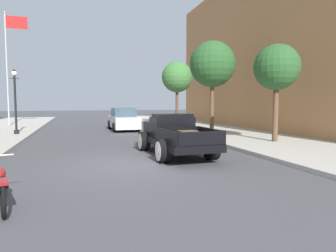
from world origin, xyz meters
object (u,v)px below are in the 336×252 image
object	(u,v)px
street_tree_second	(212,64)
street_tree_third	(177,77)
motorcycle_parked	(0,184)
flagpole	(9,56)
street_tree_nearest	(277,68)
car_background_white	(123,120)
street_lamp_far	(15,96)
hotrod_truck_black	(173,135)

from	to	relation	value
street_tree_second	street_tree_third	size ratio (longest dim) A/B	1.06
motorcycle_parked	flagpole	distance (m)	21.85
street_tree_third	motorcycle_parked	bearing A→B (deg)	-118.23
motorcycle_parked	street_tree_nearest	xyz separation A→B (m)	(10.58, 5.77, 3.22)
street_tree_nearest	street_tree_third	world-z (taller)	street_tree_third
car_background_white	street_tree_nearest	distance (m)	11.59
street_tree_second	car_background_white	bearing A→B (deg)	141.58
street_lamp_far	street_tree_second	xyz separation A→B (m)	(11.85, -1.98, 2.07)
flagpole	motorcycle_parked	bearing A→B (deg)	-80.12
hotrod_truck_black	street_tree_nearest	size ratio (longest dim) A/B	1.07
street_tree_second	street_lamp_far	bearing A→B (deg)	170.52
motorcycle_parked	car_background_white	bearing A→B (deg)	72.90
motorcycle_parked	flagpole	bearing A→B (deg)	99.88
hotrod_truck_black	street_tree_third	world-z (taller)	street_tree_third
street_tree_nearest	street_tree_second	bearing A→B (deg)	97.50
hotrod_truck_black	flagpole	bearing A→B (deg)	118.35
flagpole	street_tree_nearest	distance (m)	20.85
car_background_white	street_tree_third	xyz separation A→B (m)	(5.24, 3.20, 3.46)
hotrod_truck_black	street_tree_second	world-z (taller)	street_tree_second
car_background_white	street_tree_second	distance (m)	7.53
hotrod_truck_black	car_background_white	bearing A→B (deg)	91.88
flagpole	street_tree_second	distance (m)	16.61
flagpole	street_tree_second	world-z (taller)	flagpole
street_lamp_far	flagpole	distance (m)	8.50
street_tree_third	street_tree_second	bearing A→B (deg)	-90.77
hotrod_truck_black	street_lamp_far	bearing A→B (deg)	129.71
street_tree_nearest	car_background_white	bearing A→B (deg)	121.48
motorcycle_parked	car_background_white	world-z (taller)	car_background_white
hotrod_truck_black	street_tree_nearest	bearing A→B (deg)	10.54
car_background_white	street_tree_nearest	xyz separation A→B (m)	(5.86, -9.57, 2.89)
car_background_white	street_tree_second	size ratio (longest dim) A/B	0.75
street_lamp_far	street_tree_nearest	xyz separation A→B (m)	(12.58, -7.48, 1.27)
motorcycle_parked	street_lamp_far	distance (m)	13.54
car_background_white	street_tree_second	bearing A→B (deg)	-38.42
hotrod_truck_black	street_lamp_far	size ratio (longest dim) A/B	1.29
hotrod_truck_black	car_background_white	distance (m)	10.61
car_background_white	motorcycle_parked	bearing A→B (deg)	-107.10
motorcycle_parked	street_tree_nearest	world-z (taller)	street_tree_nearest
motorcycle_parked	street_tree_nearest	bearing A→B (deg)	28.60
street_tree_nearest	street_tree_third	size ratio (longest dim) A/B	0.85
street_tree_nearest	hotrod_truck_black	bearing A→B (deg)	-169.46
street_tree_nearest	street_tree_third	bearing A→B (deg)	92.81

